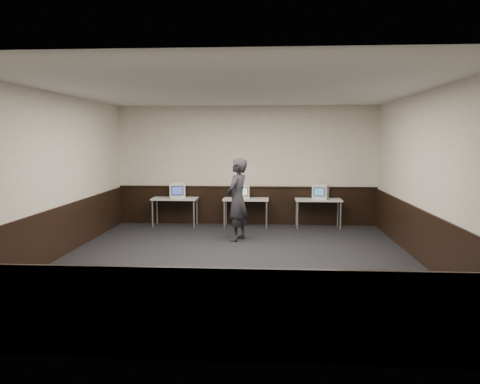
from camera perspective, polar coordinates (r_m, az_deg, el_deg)
name	(u,v)px	position (r m, az deg, el deg)	size (l,w,h in m)	color
floor	(236,262)	(8.96, -0.50, -8.50)	(8.00, 8.00, 0.00)	black
ceiling	(236,90)	(8.70, -0.52, 12.32)	(8.00, 8.00, 0.00)	white
back_wall	(247,166)	(12.66, 0.82, 3.25)	(7.00, 7.00, 0.00)	beige
front_wall	(207,210)	(4.73, -4.07, -2.25)	(7.00, 7.00, 0.00)	beige
left_wall	(53,177)	(9.60, -21.86, 1.74)	(8.00, 8.00, 0.00)	beige
right_wall	(429,179)	(9.12, 22.00, 1.51)	(8.00, 8.00, 0.00)	beige
wainscot_back	(247,206)	(12.75, 0.80, -1.70)	(6.98, 0.04, 1.00)	black
wainscot_front	(208,315)	(5.03, -3.94, -14.69)	(6.98, 0.04, 1.00)	black
wainscot_left	(56,233)	(9.73, -21.47, -4.72)	(0.04, 7.98, 1.00)	black
wainscot_right	(425,238)	(9.27, 21.59, -5.28)	(0.04, 7.98, 1.00)	black
wainscot_rail	(247,187)	(12.67, 0.80, 0.62)	(6.98, 0.06, 0.04)	black
desk_left	(175,201)	(12.60, -7.95, -1.04)	(1.20, 0.60, 0.75)	beige
desk_center	(246,201)	(12.35, 0.72, -1.12)	(1.20, 0.60, 0.75)	beige
desk_right	(318,202)	(12.40, 9.52, -1.18)	(1.20, 0.60, 0.75)	beige
emac_left	(177,190)	(12.51, -7.65, 0.19)	(0.49, 0.51, 0.41)	white
emac_center	(241,192)	(12.28, 0.12, 0.04)	(0.46, 0.48, 0.37)	white
emac_right	(321,192)	(12.40, 9.79, 0.03)	(0.48, 0.49, 0.38)	white
person	(237,200)	(10.64, -0.32, -0.93)	(0.69, 0.45, 1.88)	#242429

